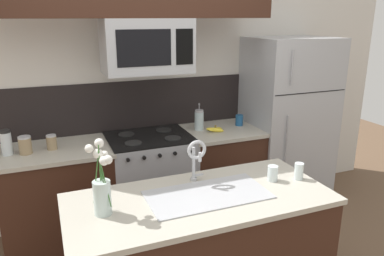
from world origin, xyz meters
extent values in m
cube|color=silver|center=(0.30, 1.28, 1.30)|extent=(5.20, 0.10, 2.60)
cube|color=black|center=(0.00, 1.22, 1.15)|extent=(3.27, 0.01, 0.48)
cube|color=#381E14|center=(-0.83, 0.90, 0.44)|extent=(0.90, 0.62, 0.88)
cube|color=#B2AD9E|center=(-0.83, 0.90, 0.89)|extent=(0.93, 0.65, 0.03)
cube|color=#381E14|center=(0.74, 0.90, 0.44)|extent=(0.71, 0.62, 0.88)
cube|color=#B2AD9E|center=(0.74, 0.90, 0.89)|extent=(0.74, 0.65, 0.03)
cube|color=#A8AAAF|center=(0.00, 0.90, 0.46)|extent=(0.76, 0.62, 0.91)
cube|color=black|center=(0.00, 0.90, 0.92)|extent=(0.76, 0.62, 0.01)
cylinder|color=black|center=(-0.18, 0.76, 0.93)|extent=(0.15, 0.15, 0.01)
cylinder|color=black|center=(0.18, 0.76, 0.93)|extent=(0.15, 0.15, 0.01)
cylinder|color=black|center=(-0.18, 1.04, 0.93)|extent=(0.15, 0.15, 0.01)
cylinder|color=black|center=(0.18, 1.04, 0.93)|extent=(0.15, 0.15, 0.01)
cylinder|color=black|center=(-0.27, 0.58, 0.85)|extent=(0.03, 0.02, 0.03)
cylinder|color=black|center=(-0.14, 0.58, 0.85)|extent=(0.03, 0.02, 0.03)
cylinder|color=black|center=(0.00, 0.58, 0.85)|extent=(0.03, 0.02, 0.03)
cylinder|color=black|center=(0.14, 0.58, 0.85)|extent=(0.03, 0.02, 0.03)
cylinder|color=black|center=(0.27, 0.58, 0.85)|extent=(0.03, 0.02, 0.03)
cube|color=#A8AAAF|center=(0.00, 0.88, 1.74)|extent=(0.74, 0.40, 0.46)
cube|color=black|center=(-0.07, 0.68, 1.74)|extent=(0.45, 0.00, 0.29)
cube|color=black|center=(0.27, 0.68, 1.74)|extent=(0.15, 0.00, 0.29)
cube|color=#A8AAAF|center=(1.51, 0.92, 0.89)|extent=(0.84, 0.72, 1.78)
cube|color=black|center=(1.51, 0.56, 1.28)|extent=(0.81, 0.00, 0.01)
cylinder|color=#99999E|center=(1.26, 0.54, 1.53)|extent=(0.01, 0.01, 0.32)
cylinder|color=#99999E|center=(1.26, 0.54, 0.75)|extent=(0.01, 0.01, 0.68)
cylinder|color=silver|center=(-1.18, 0.90, 1.00)|extent=(0.09, 0.09, 0.19)
cylinder|color=black|center=(-1.18, 0.90, 1.11)|extent=(0.08, 0.08, 0.02)
cylinder|color=#997F5B|center=(-1.04, 0.87, 0.98)|extent=(0.10, 0.10, 0.13)
cylinder|color=#B2B2B7|center=(-1.04, 0.87, 1.05)|extent=(0.10, 0.10, 0.01)
cylinder|color=#997F5B|center=(-0.84, 0.91, 0.97)|extent=(0.08, 0.08, 0.11)
cylinder|color=#B2B2B7|center=(-0.84, 0.91, 1.03)|extent=(0.08, 0.08, 0.01)
ellipsoid|color=yellow|center=(0.63, 0.83, 0.93)|extent=(0.17, 0.10, 0.05)
ellipsoid|color=yellow|center=(0.64, 0.85, 0.93)|extent=(0.18, 0.06, 0.06)
ellipsoid|color=yellow|center=(0.65, 0.83, 0.93)|extent=(0.18, 0.06, 0.07)
ellipsoid|color=yellow|center=(0.65, 0.85, 0.93)|extent=(0.17, 0.10, 0.05)
cylinder|color=brown|center=(0.64, 0.84, 0.96)|extent=(0.02, 0.02, 0.03)
cylinder|color=silver|center=(0.52, 0.96, 1.00)|extent=(0.09, 0.09, 0.18)
cylinder|color=#A3A3AA|center=(0.52, 0.96, 1.10)|extent=(0.08, 0.08, 0.02)
cylinder|color=#A3A3AA|center=(0.52, 0.96, 1.14)|extent=(0.01, 0.01, 0.05)
sphere|color=#A3A3AA|center=(0.52, 0.96, 1.17)|extent=(0.02, 0.02, 0.02)
cylinder|color=#1E5184|center=(0.96, 0.95, 0.97)|extent=(0.08, 0.08, 0.11)
cube|color=#B2AD9E|center=(-0.02, -0.35, 0.89)|extent=(1.65, 0.74, 0.03)
cube|color=#ADAFB5|center=(0.03, -0.35, 0.91)|extent=(0.76, 0.39, 0.01)
cube|color=#ADAFB5|center=(-0.15, -0.35, 0.84)|extent=(0.30, 0.30, 0.15)
cube|color=#ADAFB5|center=(0.20, -0.35, 0.84)|extent=(0.30, 0.30, 0.15)
cylinder|color=#B7BABF|center=(0.03, -0.11, 0.92)|extent=(0.04, 0.04, 0.02)
cylinder|color=#B7BABF|center=(0.03, -0.11, 1.04)|extent=(0.02, 0.02, 0.22)
torus|color=#B7BABF|center=(0.03, -0.17, 1.15)|extent=(0.13, 0.02, 0.13)
cylinder|color=#B7BABF|center=(0.03, -0.22, 1.12)|extent=(0.02, 0.02, 0.06)
cube|color=#B7BABF|center=(0.06, -0.11, 0.95)|extent=(0.07, 0.01, 0.01)
cylinder|color=silver|center=(0.52, -0.32, 0.96)|extent=(0.07, 0.07, 0.11)
cylinder|color=silver|center=(0.71, -0.36, 0.97)|extent=(0.06, 0.06, 0.12)
cylinder|color=silver|center=(-0.61, -0.34, 1.01)|extent=(0.10, 0.10, 0.20)
cylinder|color=silver|center=(-0.61, -0.34, 0.95)|extent=(0.09, 0.09, 0.06)
cylinder|color=#386B2D|center=(-0.64, -0.32, 1.13)|extent=(0.05, 0.04, 0.32)
sphere|color=white|center=(-0.66, -0.31, 1.30)|extent=(0.05, 0.05, 0.05)
cylinder|color=#386B2D|center=(-0.60, -0.36, 1.11)|extent=(0.02, 0.05, 0.27)
sphere|color=white|center=(-0.60, -0.38, 1.25)|extent=(0.05, 0.05, 0.05)
cylinder|color=#386B2D|center=(-0.61, -0.33, 1.15)|extent=(0.01, 0.03, 0.35)
sphere|color=white|center=(-0.61, -0.31, 1.32)|extent=(0.05, 0.05, 0.05)
cylinder|color=#386B2D|center=(-0.61, -0.33, 1.12)|extent=(0.01, 0.03, 0.29)
sphere|color=white|center=(-0.62, -0.31, 1.26)|extent=(0.06, 0.06, 0.06)
cylinder|color=#386B2D|center=(-0.60, -0.31, 1.11)|extent=(0.04, 0.06, 0.27)
sphere|color=white|center=(-0.58, -0.29, 1.24)|extent=(0.04, 0.04, 0.04)
cylinder|color=#386B2D|center=(-0.59, -0.37, 1.11)|extent=(0.04, 0.06, 0.28)
sphere|color=white|center=(-0.58, -0.39, 1.25)|extent=(0.05, 0.05, 0.05)
camera|label=1|loc=(-0.85, -2.28, 1.99)|focal=35.00mm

